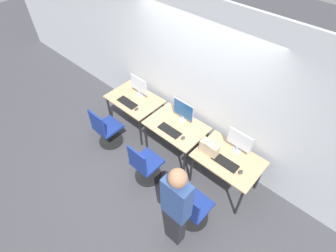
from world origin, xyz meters
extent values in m
plane|color=#3D3D42|center=(0.00, 0.00, 0.00)|extent=(20.00, 20.00, 0.00)
cube|color=silver|center=(0.00, 0.86, 1.40)|extent=(12.00, 0.05, 2.80)
cube|color=tan|center=(-1.09, 0.37, 0.72)|extent=(1.03, 0.73, 0.02)
cylinder|color=black|center=(-1.55, 0.05, 0.36)|extent=(0.04, 0.04, 0.71)
cylinder|color=black|center=(-0.62, 0.05, 0.36)|extent=(0.04, 0.04, 0.71)
cylinder|color=black|center=(-1.55, 0.68, 0.36)|extent=(0.04, 0.04, 0.71)
cylinder|color=black|center=(-0.62, 0.68, 0.36)|extent=(0.04, 0.04, 0.71)
cylinder|color=#B2B2B7|center=(-1.09, 0.51, 0.74)|extent=(0.14, 0.14, 0.01)
cylinder|color=#B2B2B7|center=(-1.09, 0.51, 0.79)|extent=(0.04, 0.04, 0.09)
cube|color=#B2B2B7|center=(-1.09, 0.52, 0.99)|extent=(0.43, 0.01, 0.33)
cube|color=silver|center=(-1.09, 0.51, 0.99)|extent=(0.40, 0.01, 0.31)
cube|color=black|center=(-1.09, 0.19, 0.75)|extent=(0.42, 0.17, 0.02)
ellipsoid|color=#333333|center=(-0.81, 0.17, 0.75)|extent=(0.06, 0.09, 0.03)
cylinder|color=black|center=(-1.15, -0.30, 0.01)|extent=(0.48, 0.48, 0.03)
cylinder|color=black|center=(-1.15, -0.30, 0.21)|extent=(0.04, 0.04, 0.36)
cube|color=navy|center=(-1.15, -0.30, 0.41)|extent=(0.44, 0.44, 0.05)
cube|color=navy|center=(-1.15, -0.50, 0.66)|extent=(0.40, 0.04, 0.44)
cube|color=tan|center=(0.00, 0.37, 0.72)|extent=(1.03, 0.73, 0.02)
cylinder|color=black|center=(-0.47, 0.05, 0.36)|extent=(0.04, 0.04, 0.71)
cylinder|color=black|center=(0.47, 0.05, 0.36)|extent=(0.04, 0.04, 0.71)
cylinder|color=black|center=(-0.47, 0.68, 0.36)|extent=(0.04, 0.04, 0.71)
cylinder|color=black|center=(0.47, 0.68, 0.36)|extent=(0.04, 0.04, 0.71)
cylinder|color=#B2B2B7|center=(0.00, 0.54, 0.74)|extent=(0.14, 0.14, 0.01)
cylinder|color=#B2B2B7|center=(0.00, 0.54, 0.79)|extent=(0.04, 0.04, 0.09)
cube|color=#B2B2B7|center=(0.00, 0.55, 0.99)|extent=(0.43, 0.01, 0.33)
cube|color=navy|center=(0.00, 0.54, 0.99)|extent=(0.40, 0.01, 0.31)
cube|color=black|center=(0.00, 0.19, 0.75)|extent=(0.42, 0.17, 0.02)
ellipsoid|color=#333333|center=(0.29, 0.20, 0.75)|extent=(0.06, 0.09, 0.03)
cylinder|color=black|center=(0.00, -0.39, 0.01)|extent=(0.48, 0.48, 0.03)
cylinder|color=black|center=(0.00, -0.39, 0.21)|extent=(0.04, 0.04, 0.36)
cube|color=navy|center=(0.00, -0.39, 0.41)|extent=(0.44, 0.44, 0.05)
cube|color=navy|center=(0.00, -0.59, 0.66)|extent=(0.40, 0.04, 0.44)
cube|color=tan|center=(1.09, 0.37, 0.72)|extent=(1.03, 0.73, 0.02)
cylinder|color=black|center=(0.62, 0.05, 0.36)|extent=(0.04, 0.04, 0.71)
cylinder|color=black|center=(1.55, 0.05, 0.36)|extent=(0.04, 0.04, 0.71)
cylinder|color=black|center=(0.62, 0.68, 0.36)|extent=(0.04, 0.04, 0.71)
cylinder|color=black|center=(1.55, 0.68, 0.36)|extent=(0.04, 0.04, 0.71)
cylinder|color=#B2B2B7|center=(1.09, 0.59, 0.74)|extent=(0.14, 0.14, 0.01)
cylinder|color=#B2B2B7|center=(1.09, 0.59, 0.79)|extent=(0.04, 0.04, 0.09)
cube|color=#B2B2B7|center=(1.09, 0.59, 0.99)|extent=(0.43, 0.01, 0.33)
cube|color=silver|center=(1.09, 0.58, 0.99)|extent=(0.40, 0.01, 0.31)
cube|color=black|center=(1.09, 0.26, 0.75)|extent=(0.42, 0.17, 0.02)
ellipsoid|color=#333333|center=(1.36, 0.26, 0.75)|extent=(0.06, 0.09, 0.03)
cylinder|color=black|center=(1.09, -0.46, 0.01)|extent=(0.48, 0.48, 0.03)
cylinder|color=black|center=(1.09, -0.46, 0.21)|extent=(0.04, 0.04, 0.36)
cube|color=navy|center=(1.09, -0.46, 0.41)|extent=(0.44, 0.44, 0.05)
cube|color=navy|center=(1.09, -0.66, 0.66)|extent=(0.40, 0.04, 0.44)
cube|color=#232328|center=(1.07, -0.88, 0.40)|extent=(0.25, 0.16, 0.80)
cube|color=navy|center=(1.07, -0.88, 1.14)|extent=(0.36, 0.20, 0.69)
sphere|color=#9E7051|center=(1.07, -0.88, 1.60)|extent=(0.23, 0.23, 0.23)
cube|color=tan|center=(0.78, 0.26, 0.85)|extent=(0.30, 0.14, 0.22)
torus|color=tan|center=(0.78, 0.26, 0.98)|extent=(0.18, 0.18, 0.01)
camera|label=1|loc=(2.04, -2.11, 4.04)|focal=28.00mm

